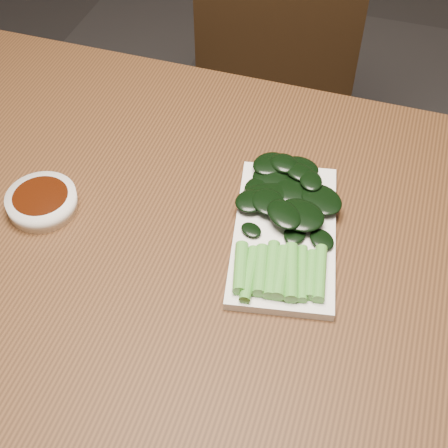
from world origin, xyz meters
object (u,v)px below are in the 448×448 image
at_px(sauce_bowl, 42,202).
at_px(gai_lan, 282,214).
at_px(table, 199,272).
at_px(chair_far, 271,101).
at_px(serving_plate, 285,234).

height_order(sauce_bowl, gai_lan, gai_lan).
bearing_deg(gai_lan, sauce_bowl, -167.64).
xyz_separation_m(table, chair_far, (-0.06, 0.68, -0.19)).
bearing_deg(gai_lan, serving_plate, -62.41).
bearing_deg(sauce_bowl, serving_plate, 8.86).
relative_size(chair_far, sauce_bowl, 8.67).
xyz_separation_m(table, gai_lan, (0.10, 0.07, 0.10)).
bearing_deg(chair_far, serving_plate, -84.71).
xyz_separation_m(table, sauce_bowl, (-0.24, -0.01, 0.09)).
distance_m(table, chair_far, 0.71).
bearing_deg(sauce_bowl, gai_lan, 12.36).
height_order(serving_plate, gai_lan, gai_lan).
bearing_deg(serving_plate, table, -157.56).
height_order(table, gai_lan, gai_lan).
relative_size(table, gai_lan, 4.86).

